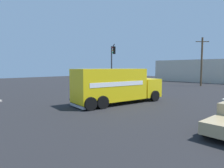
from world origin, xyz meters
TOP-DOWN VIEW (x-y plane):
  - ground_plane at (0.00, 0.00)m, footprint 100.00×100.00m
  - delivery_truck at (0.93, -0.64)m, footprint 4.20×8.67m
  - traffic_light_primary at (-7.09, 7.34)m, footprint 3.62×3.27m
  - utility_pole at (0.43, 21.33)m, footprint 1.69×1.59m
  - building_backdrop at (-2.68, 31.65)m, footprint 20.33×6.00m

SIDE VIEW (x-z plane):
  - ground_plane at x=0.00m, z-range 0.00..0.00m
  - delivery_truck at x=0.93m, z-range 0.06..3.08m
  - building_backdrop at x=-2.68m, z-range 0.00..4.80m
  - traffic_light_primary at x=-7.09m, z-range 1.01..7.34m
  - utility_pole at x=0.43m, z-range 0.14..8.30m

